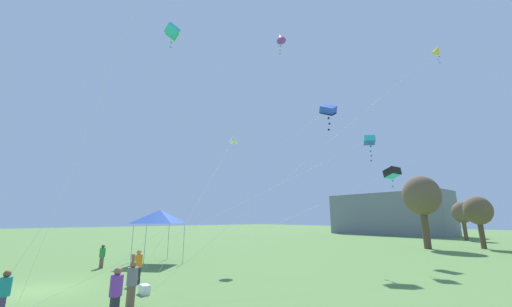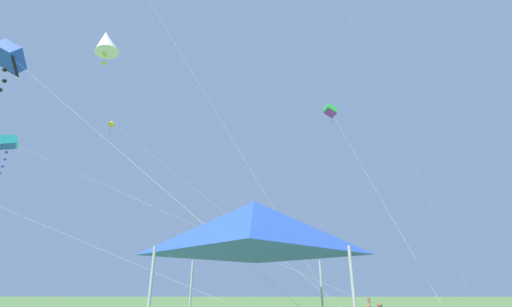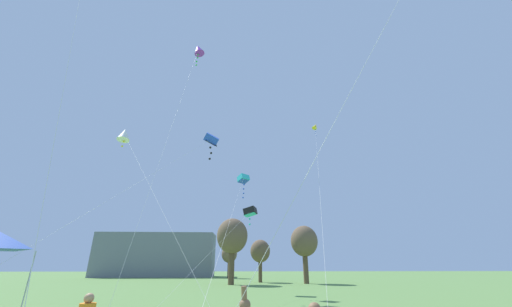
{
  "view_description": "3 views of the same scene",
  "coord_description": "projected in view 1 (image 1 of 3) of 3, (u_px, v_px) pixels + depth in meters",
  "views": [
    {
      "loc": [
        18.47,
        -1.33,
        3.48
      ],
      "look_at": [
        2.21,
        12.07,
        8.25
      ],
      "focal_mm": 20.0,
      "sensor_mm": 36.0,
      "label": 1
    },
    {
      "loc": [
        -12.14,
        7.58,
        2.43
      ],
      "look_at": [
        4.83,
        7.99,
        9.16
      ],
      "focal_mm": 24.0,
      "sensor_mm": 36.0,
      "label": 2
    },
    {
      "loc": [
        5.62,
        -4.67,
        2.5
      ],
      "look_at": [
        6.43,
        10.93,
        8.58
      ],
      "focal_mm": 20.0,
      "sensor_mm": 36.0,
      "label": 3
    }
  ],
  "objects": [
    {
      "name": "ground_plane",
      "position": [
        38.0,
        291.0,
        13.96
      ],
      "size": [
        220.0,
        220.0,
        0.0
      ],
      "primitive_type": "plane",
      "color": "#5B8442"
    },
    {
      "name": "distant_building",
      "position": [
        388.0,
        214.0,
        62.14
      ],
      "size": [
        24.12,
        8.44,
        8.71
      ],
      "primitive_type": "cube",
      "color": "slate",
      "rests_on": "ground"
    },
    {
      "name": "tree_far_centre",
      "position": [
        421.0,
        196.0,
        34.27
      ],
      "size": [
        4.2,
        4.2,
        8.48
      ],
      "color": "brown",
      "rests_on": "ground"
    },
    {
      "name": "tree_far_right",
      "position": [
        462.0,
        213.0,
        45.79
      ],
      "size": [
        2.99,
        2.99,
        6.03
      ],
      "color": "brown",
      "rests_on": "ground"
    },
    {
      "name": "tree_near_right",
      "position": [
        478.0,
        211.0,
        33.79
      ],
      "size": [
        2.98,
        2.98,
        6.02
      ],
      "color": "brown",
      "rests_on": "ground"
    },
    {
      "name": "festival_tent",
      "position": [
        160.0,
        216.0,
        23.41
      ],
      "size": [
        3.4,
        3.4,
        4.15
      ],
      "color": "#B7B7BC",
      "rests_on": "ground"
    },
    {
      "name": "cooler_box",
      "position": [
        144.0,
        289.0,
        13.38
      ],
      "size": [
        0.65,
        0.35,
        0.41
      ],
      "primitive_type": "cube",
      "color": "white",
      "rests_on": "ground"
    },
    {
      "name": "person_purple_shirt",
      "position": [
        116.0,
        292.0,
        9.87
      ],
      "size": [
        0.42,
        0.42,
        1.78
      ],
      "rotation": [
        0.0,
        0.0,
        0.17
      ],
      "color": "#282833",
      "rests_on": "ground"
    },
    {
      "name": "person_green_shirt",
      "position": [
        102.0,
        255.0,
        20.42
      ],
      "size": [
        0.38,
        0.38,
        1.6
      ],
      "rotation": [
        0.0,
        0.0,
        0.36
      ],
      "color": "brown",
      "rests_on": "ground"
    },
    {
      "name": "person_teal_shirt",
      "position": [
        4.0,
        293.0,
        10.09
      ],
      "size": [
        0.39,
        0.39,
        1.64
      ],
      "rotation": [
        0.0,
        0.0,
        2.97
      ],
      "color": "#473860",
      "rests_on": "ground"
    },
    {
      "name": "person_orange_shirt",
      "position": [
        138.0,
        265.0,
        15.66
      ],
      "size": [
        0.42,
        0.42,
        1.76
      ],
      "rotation": [
        0.0,
        0.0,
        4.02
      ],
      "color": "#282833",
      "rests_on": "ground"
    },
    {
      "name": "person_grey_shirt",
      "position": [
        132.0,
        281.0,
        11.5
      ],
      "size": [
        0.42,
        0.42,
        2.03
      ],
      "rotation": [
        0.0,
        0.0,
        3.61
      ],
      "color": "brown",
      "rests_on": "ground"
    },
    {
      "name": "kite_cyan_box_0",
      "position": [
        369.0,
        141.0,
        25.78
      ],
      "size": [
        1.81,
        24.34,
        10.79
      ],
      "color": "silver",
      "rests_on": "ground"
    },
    {
      "name": "kite_black_box_1",
      "position": [
        392.0,
        173.0,
        25.89
      ],
      "size": [
        5.27,
        21.24,
        8.02
      ],
      "color": "silver",
      "rests_on": "ground"
    },
    {
      "name": "kite_cyan_box_2",
      "position": [
        172.0,
        31.0,
        25.6
      ],
      "size": [
        8.31,
        9.61,
        20.61
      ],
      "color": "silver",
      "rests_on": "ground"
    },
    {
      "name": "kite_yellow_diamond_3",
      "position": [
        437.0,
        50.0,
        20.09
      ],
      "size": [
        5.78,
        18.76,
        15.48
      ],
      "color": "silver",
      "rests_on": "ground"
    },
    {
      "name": "kite_blue_box_4",
      "position": [
        328.0,
        110.0,
        28.15
      ],
      "size": [
        8.09,
        17.52,
        14.75
      ],
      "color": "silver",
      "rests_on": "ground"
    },
    {
      "name": "kite_white_diamond_5",
      "position": [
        234.0,
        138.0,
        26.26
      ],
      "size": [
        8.74,
        10.79,
        11.21
      ],
      "color": "silver",
      "rests_on": "ground"
    },
    {
      "name": "kite_purple_diamond_7",
      "position": [
        280.0,
        38.0,
        26.83
      ],
      "size": [
        1.16,
        12.05,
        20.71
      ],
      "color": "silver",
      "rests_on": "ground"
    }
  ]
}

